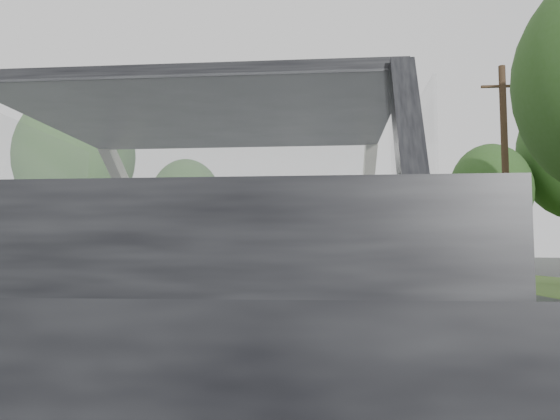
% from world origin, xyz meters
% --- Properties ---
extents(ground, '(140.00, 140.00, 0.00)m').
position_xyz_m(ground, '(0.00, 0.00, 0.00)').
color(ground, '#393A40').
rests_on(ground, ground).
extents(subject_car, '(1.80, 4.00, 1.45)m').
position_xyz_m(subject_car, '(0.00, 0.00, 0.72)').
color(subject_car, black).
rests_on(subject_car, ground).
extents(dashboard, '(1.58, 0.45, 0.30)m').
position_xyz_m(dashboard, '(0.00, 0.62, 0.85)').
color(dashboard, black).
rests_on(dashboard, subject_car).
extents(driver_seat, '(0.50, 0.72, 0.42)m').
position_xyz_m(driver_seat, '(-0.40, -0.29, 0.88)').
color(driver_seat, '#242328').
rests_on(driver_seat, subject_car).
extents(passenger_seat, '(0.50, 0.72, 0.42)m').
position_xyz_m(passenger_seat, '(0.40, -0.29, 0.88)').
color(passenger_seat, '#242328').
rests_on(passenger_seat, subject_car).
extents(steering_wheel, '(0.36, 0.36, 0.04)m').
position_xyz_m(steering_wheel, '(-0.40, 0.33, 0.92)').
color(steering_wheel, black).
rests_on(steering_wheel, dashboard).
extents(cat, '(0.57, 0.30, 0.24)m').
position_xyz_m(cat, '(0.30, 0.65, 1.08)').
color(cat, slate).
rests_on(cat, dashboard).
extents(guardrail, '(0.05, 90.00, 0.32)m').
position_xyz_m(guardrail, '(4.30, 10.00, 0.58)').
color(guardrail, '#A7A8AA').
rests_on(guardrail, ground).
extents(other_car, '(2.63, 5.02, 1.57)m').
position_xyz_m(other_car, '(-0.90, 25.84, 0.79)').
color(other_car, '#B5B8C1').
rests_on(other_car, ground).
extents(highway_sign, '(0.44, 0.95, 2.46)m').
position_xyz_m(highway_sign, '(6.49, 25.95, 1.23)').
color(highway_sign, '#14421E').
rests_on(highway_sign, ground).
extents(utility_pole, '(0.29, 0.29, 8.62)m').
position_xyz_m(utility_pole, '(7.77, 19.86, 4.31)').
color(utility_pole, '#3A2818').
rests_on(utility_pole, ground).
extents(tree_2, '(5.39, 5.39, 6.57)m').
position_xyz_m(tree_2, '(9.26, 27.01, 3.29)').
color(tree_2, '#2F5125').
rests_on(tree_2, ground).
extents(tree_5, '(6.25, 6.25, 8.32)m').
position_xyz_m(tree_5, '(-11.22, 21.38, 4.16)').
color(tree_5, '#2F5125').
rests_on(tree_5, ground).
extents(tree_6, '(4.69, 4.69, 6.29)m').
position_xyz_m(tree_6, '(-7.80, 28.50, 3.15)').
color(tree_6, '#2F5125').
rests_on(tree_6, ground).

